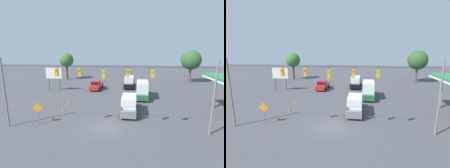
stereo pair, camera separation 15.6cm
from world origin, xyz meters
TOP-DOWN VIEW (x-y plane):
  - ground_plane at (0.00, 0.00)m, footprint 140.00×140.00m
  - overhead_signal_span at (0.03, 0.67)m, footprint 24.03×0.38m
  - pickup_truck_red_withflow_far at (4.41, -18.83)m, footprint 2.60×5.35m
  - box_truck_black_oncoming_deep at (-3.11, -21.73)m, footprint 2.75×6.85m
  - box_truck_green_oncoming_far at (-5.51, -13.35)m, footprint 2.91×7.41m
  - box_truck_grey_crossing_near at (-2.93, -5.14)m, footprint 2.67×6.42m
  - traffic_cone_nearest at (7.30, -1.62)m, footprint 0.35×0.35m
  - traffic_cone_second at (7.16, -5.04)m, footprint 0.35×0.35m
  - traffic_cone_third at (7.25, -8.32)m, footprint 0.35×0.35m
  - roadside_billboard at (13.38, -16.77)m, footprint 3.49×0.16m
  - work_zone_sign at (8.57, -0.35)m, footprint 1.27×0.06m
  - tree_horizon_left at (15.17, -30.21)m, footprint 4.09×4.09m
  - tree_horizon_right at (-19.41, -28.70)m, footprint 5.16×5.16m

SIDE VIEW (x-z plane):
  - ground_plane at x=0.00m, z-range 0.00..0.00m
  - traffic_cone_nearest at x=7.30m, z-range 0.00..0.58m
  - traffic_cone_second at x=7.16m, z-range 0.00..0.58m
  - traffic_cone_third at x=7.25m, z-range 0.00..0.58m
  - pickup_truck_red_withflow_far at x=4.41m, z-range -0.08..2.04m
  - box_truck_black_oncoming_deep at x=-3.11m, z-range 0.00..2.62m
  - box_truck_grey_crossing_near at x=-2.93m, z-range -0.01..2.63m
  - box_truck_green_oncoming_far at x=-5.51m, z-range -0.03..3.12m
  - work_zone_sign at x=8.57m, z-range 0.57..3.41m
  - roadside_billboard at x=13.38m, z-range 1.07..6.20m
  - overhead_signal_span at x=0.03m, z-range 1.23..9.73m
  - tree_horizon_left at x=15.17m, z-range 1.76..9.53m
  - tree_horizon_right at x=-19.41m, z-range 1.71..10.36m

